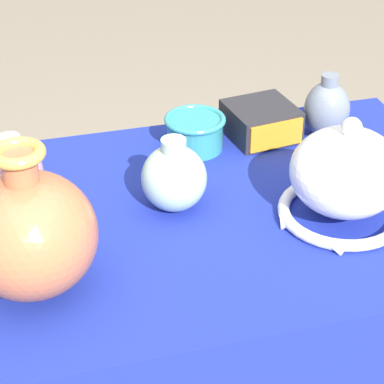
% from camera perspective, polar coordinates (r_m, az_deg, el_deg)
% --- Properties ---
extents(display_table, '(1.17, 0.70, 0.76)m').
position_cam_1_polar(display_table, '(1.42, -0.90, -4.88)').
color(display_table, brown).
rests_on(display_table, ground_plane).
extents(vase_tall_bulbous, '(0.21, 0.21, 0.26)m').
position_cam_1_polar(vase_tall_bulbous, '(1.19, -12.28, -3.08)').
color(vase_tall_bulbous, '#BC6642').
rests_on(vase_tall_bulbous, display_table).
extents(vase_dome_bell, '(0.24, 0.23, 0.20)m').
position_cam_1_polar(vase_dome_bell, '(1.36, 11.59, 1.05)').
color(vase_dome_bell, white).
rests_on(vase_dome_bell, display_table).
extents(mosaic_tile_box, '(0.16, 0.16, 0.07)m').
position_cam_1_polar(mosaic_tile_box, '(1.63, 5.29, 5.37)').
color(mosaic_tile_box, '#232328').
rests_on(mosaic_tile_box, display_table).
extents(jar_round_celadon, '(0.12, 0.12, 0.14)m').
position_cam_1_polar(jar_round_celadon, '(1.37, -1.35, 1.12)').
color(jar_round_celadon, '#A8CCB7').
rests_on(jar_round_celadon, display_table).
extents(cup_wide_teal, '(0.13, 0.13, 0.07)m').
position_cam_1_polar(cup_wide_teal, '(1.58, 0.23, 4.64)').
color(cup_wide_teal, teal).
rests_on(cup_wide_teal, display_table).
extents(jar_round_slate, '(0.10, 0.10, 0.14)m').
position_cam_1_polar(jar_round_slate, '(1.64, 10.24, 6.25)').
color(jar_round_slate, slate).
rests_on(jar_round_slate, display_table).
extents(jar_round_rose, '(0.11, 0.11, 0.14)m').
position_cam_1_polar(jar_round_rose, '(1.43, -13.41, 1.47)').
color(jar_round_rose, '#D19399').
rests_on(jar_round_rose, display_table).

